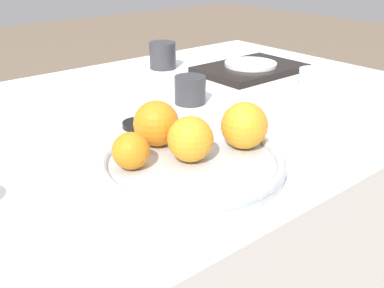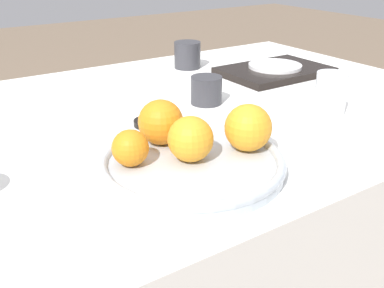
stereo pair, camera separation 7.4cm
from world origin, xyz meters
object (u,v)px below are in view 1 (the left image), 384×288
Objects in this scene: side_plate at (251,64)px; cup_3 at (189,90)px; orange_2 at (244,125)px; cup_2 at (163,55)px; orange_0 at (131,151)px; orange_3 at (156,123)px; soy_dish at (138,124)px; orange_1 at (190,139)px; fruit_platter at (192,163)px; serving_tray at (250,69)px; water_glass at (313,90)px.

side_plate is 0.34m from cup_3.
orange_2 is 1.03× the size of cup_2.
orange_0 is at bearing -143.18° from cup_3.
side_plate is at bearing 28.00° from orange_0.
orange_3 is 1.26× the size of soy_dish.
cup_2 is (0.37, 0.58, -0.02)m from orange_1.
orange_1 reaches higher than orange_0.
orange_3 is at bearing -127.35° from cup_2.
orange_3 is 0.62m from side_plate.
orange_0 is 0.39× the size of side_plate.
orange_1 reaches higher than soy_dish.
fruit_platter is 0.69m from cup_2.
serving_tray reaches higher than soy_dish.
fruit_platter is at bearing -145.04° from serving_tray.
orange_2 is at bearing -166.02° from water_glass.
orange_0 reaches higher than cup_3.
orange_3 is 1.02× the size of cup_2.
orange_2 is at bearing -137.82° from serving_tray.
serving_tray is (0.64, 0.34, -0.04)m from orange_0.
water_glass is 0.63× the size of side_plate.
serving_tray is 0.53m from soy_dish.
orange_2 is 1.01× the size of orange_3.
side_plate is 1.92× the size of cup_2.
orange_1 is at bearing 106.81° from fruit_platter.
cup_2 is 1.08× the size of cup_3.
orange_1 is 0.36m from cup_3.
orange_2 reaches higher than cup_3.
fruit_platter is at bearing 171.07° from orange_2.
side_plate is at bearing 42.18° from orange_2.
cup_3 reaches higher than fruit_platter.
orange_0 is 0.72m from cup_2.
orange_0 is at bearing -130.41° from cup_2.
orange_3 is at bearing -140.90° from cup_3.
orange_2 is at bearing -43.75° from orange_3.
fruit_platter is 3.91× the size of cup_2.
cup_3 is (-0.32, -0.10, 0.01)m from side_plate.
soy_dish is (0.04, 0.23, -0.01)m from fruit_platter.
cup_2 reaches higher than serving_tray.
water_glass is at bearing -24.56° from soy_dish.
orange_2 reaches higher than serving_tray.
cup_2 reaches higher than side_plate.
orange_1 is 0.79× the size of water_glass.
cup_2 is at bearing 57.68° from fruit_platter.
orange_2 is (0.11, -0.02, 0.05)m from fruit_platter.
soy_dish is at bearing 105.29° from orange_2.
cup_2 is (-0.17, 0.21, 0.03)m from serving_tray.
water_glass is at bearing -113.19° from serving_tray.
side_plate is at bearing 27.69° from orange_3.
soy_dish is (-0.33, -0.36, -0.03)m from cup_2.
water_glass is (0.41, 0.06, 0.03)m from fruit_platter.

